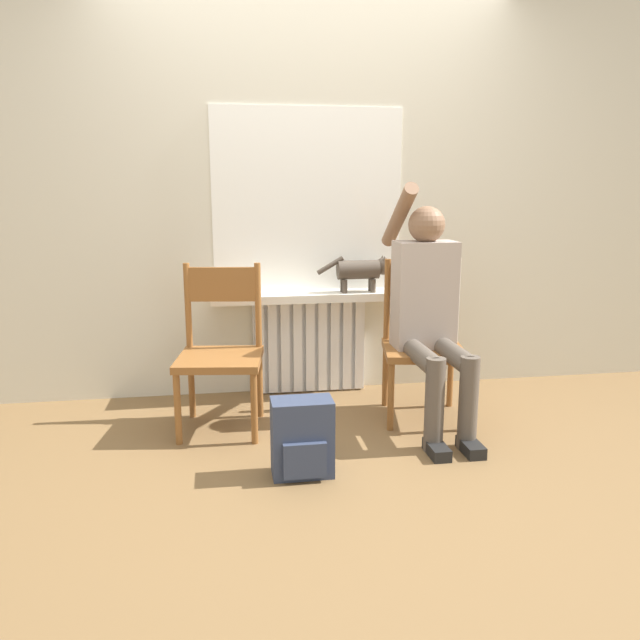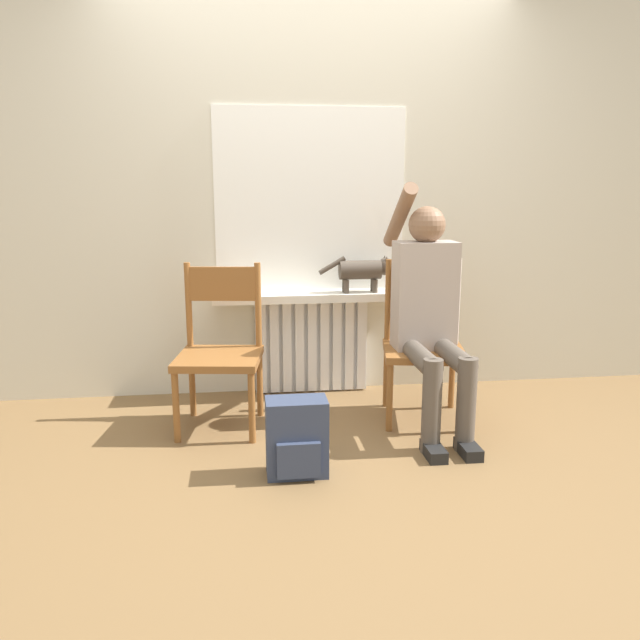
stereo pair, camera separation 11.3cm
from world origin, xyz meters
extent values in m
plane|color=brown|center=(0.00, 0.00, 0.00)|extent=(12.00, 12.00, 0.00)
cube|color=beige|center=(0.00, 1.23, 1.35)|extent=(7.00, 0.06, 2.70)
cube|color=white|center=(0.00, 1.16, 0.31)|extent=(0.73, 0.05, 0.62)
cube|color=white|center=(-0.32, 1.12, 0.31)|extent=(0.06, 0.03, 0.60)
cube|color=white|center=(-0.24, 1.12, 0.31)|extent=(0.06, 0.03, 0.60)
cube|color=white|center=(-0.16, 1.12, 0.31)|extent=(0.06, 0.03, 0.60)
cube|color=white|center=(-0.08, 1.12, 0.31)|extent=(0.06, 0.03, 0.60)
cube|color=white|center=(0.00, 1.12, 0.31)|extent=(0.06, 0.03, 0.60)
cube|color=white|center=(0.08, 1.12, 0.31)|extent=(0.06, 0.03, 0.60)
cube|color=white|center=(0.16, 1.12, 0.31)|extent=(0.06, 0.03, 0.60)
cube|color=white|center=(0.24, 1.12, 0.31)|extent=(0.06, 0.03, 0.60)
cube|color=white|center=(0.32, 1.12, 0.31)|extent=(0.06, 0.03, 0.60)
cube|color=white|center=(0.00, 1.08, 0.65)|extent=(1.25, 0.24, 0.05)
cube|color=white|center=(0.00, 1.20, 1.24)|extent=(1.20, 0.01, 1.13)
cube|color=brown|center=(-0.58, 0.57, 0.40)|extent=(0.51, 0.51, 0.04)
cylinder|color=brown|center=(-0.80, 0.40, 0.19)|extent=(0.04, 0.04, 0.38)
cylinder|color=brown|center=(-0.41, 0.34, 0.19)|extent=(0.04, 0.04, 0.38)
cylinder|color=brown|center=(-0.75, 0.79, 0.19)|extent=(0.04, 0.04, 0.38)
cylinder|color=brown|center=(-0.35, 0.73, 0.19)|extent=(0.04, 0.04, 0.38)
cylinder|color=brown|center=(-0.75, 0.79, 0.67)|extent=(0.04, 0.04, 0.48)
cylinder|color=brown|center=(-0.35, 0.73, 0.67)|extent=(0.04, 0.04, 0.48)
cube|color=brown|center=(-0.55, 0.76, 0.79)|extent=(0.40, 0.08, 0.19)
cube|color=brown|center=(0.58, 0.57, 0.40)|extent=(0.52, 0.52, 0.04)
cylinder|color=brown|center=(0.35, 0.41, 0.19)|extent=(0.04, 0.04, 0.38)
cylinder|color=brown|center=(0.74, 0.33, 0.19)|extent=(0.04, 0.04, 0.38)
cylinder|color=brown|center=(0.42, 0.80, 0.19)|extent=(0.04, 0.04, 0.38)
cylinder|color=brown|center=(0.81, 0.72, 0.19)|extent=(0.04, 0.04, 0.38)
cylinder|color=brown|center=(0.42, 0.80, 0.67)|extent=(0.04, 0.04, 0.48)
cylinder|color=brown|center=(0.81, 0.72, 0.67)|extent=(0.04, 0.04, 0.48)
cube|color=brown|center=(0.61, 0.76, 0.79)|extent=(0.40, 0.10, 0.19)
cylinder|color=brown|center=(0.49, 0.35, 0.44)|extent=(0.11, 0.48, 0.11)
cylinder|color=brown|center=(0.67, 0.35, 0.44)|extent=(0.11, 0.48, 0.11)
cylinder|color=brown|center=(0.49, 0.10, 0.25)|extent=(0.10, 0.10, 0.49)
cylinder|color=brown|center=(0.67, 0.10, 0.25)|extent=(0.10, 0.10, 0.49)
cube|color=black|center=(0.49, 0.04, 0.03)|extent=(0.09, 0.20, 0.06)
cube|color=black|center=(0.67, 0.04, 0.03)|extent=(0.09, 0.20, 0.06)
cube|color=#AD9E93|center=(0.58, 0.59, 0.73)|extent=(0.34, 0.20, 0.60)
sphere|color=#846047|center=(0.58, 0.59, 1.12)|extent=(0.20, 0.20, 0.20)
cylinder|color=#846047|center=(0.46, 0.73, 1.16)|extent=(0.08, 0.50, 0.38)
cylinder|color=#AD9E93|center=(0.73, 0.55, 0.70)|extent=(0.08, 0.08, 0.48)
cylinder|color=#4C4238|center=(0.29, 1.04, 0.81)|extent=(0.26, 0.12, 0.12)
sphere|color=#4C4238|center=(0.46, 1.04, 0.83)|extent=(0.11, 0.11, 0.11)
cone|color=#4C4238|center=(0.46, 1.02, 0.88)|extent=(0.04, 0.04, 0.04)
cone|color=#4C4238|center=(0.46, 1.07, 0.88)|extent=(0.04, 0.04, 0.04)
cylinder|color=#4C4238|center=(0.39, 1.01, 0.71)|extent=(0.03, 0.03, 0.08)
cylinder|color=#4C4238|center=(0.39, 1.07, 0.71)|extent=(0.03, 0.03, 0.08)
cylinder|color=#4C4238|center=(0.20, 1.01, 0.71)|extent=(0.03, 0.03, 0.08)
cylinder|color=#4C4238|center=(0.20, 1.07, 0.71)|extent=(0.03, 0.03, 0.08)
cylinder|color=#4C4238|center=(0.12, 1.04, 0.84)|extent=(0.17, 0.03, 0.12)
cube|color=#333D56|center=(-0.21, -0.05, 0.18)|extent=(0.28, 0.16, 0.37)
cube|color=#333D56|center=(-0.21, -0.15, 0.11)|extent=(0.20, 0.03, 0.17)
camera|label=1|loc=(-0.56, -2.75, 1.33)|focal=35.00mm
camera|label=2|loc=(-0.45, -2.77, 1.33)|focal=35.00mm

